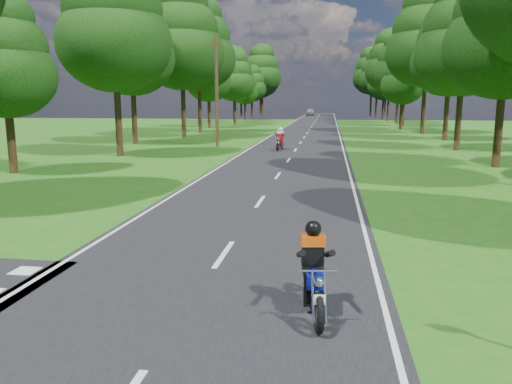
# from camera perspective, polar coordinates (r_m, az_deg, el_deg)

# --- Properties ---
(ground) EXTENTS (160.00, 160.00, 0.00)m
(ground) POSITION_cam_1_polar(r_m,az_deg,el_deg) (9.60, -6.20, -10.76)
(ground) COLOR #1B5D15
(ground) RESTS_ON ground
(main_road) EXTENTS (7.00, 140.00, 0.02)m
(main_road) POSITION_cam_1_polar(r_m,az_deg,el_deg) (58.80, 6.13, 7.10)
(main_road) COLOR black
(main_road) RESTS_ON ground
(road_markings) EXTENTS (7.40, 140.00, 0.01)m
(road_markings) POSITION_cam_1_polar(r_m,az_deg,el_deg) (56.94, 5.91, 7.00)
(road_markings) COLOR silver
(road_markings) RESTS_ON main_road
(treeline) EXTENTS (40.00, 115.35, 14.78)m
(treeline) POSITION_cam_1_polar(r_m,az_deg,el_deg) (68.89, 7.84, 14.42)
(treeline) COLOR black
(treeline) RESTS_ON ground
(telegraph_pole) EXTENTS (1.20, 0.26, 8.00)m
(telegraph_pole) POSITION_cam_1_polar(r_m,az_deg,el_deg) (37.58, -4.51, 11.41)
(telegraph_pole) COLOR #382616
(telegraph_pole) RESTS_ON ground
(rider_near_blue) EXTENTS (0.85, 1.87, 1.51)m
(rider_near_blue) POSITION_cam_1_polar(r_m,az_deg,el_deg) (8.27, 6.62, -8.64)
(rider_near_blue) COLOR navy
(rider_near_blue) RESTS_ON main_road
(rider_far_red) EXTENTS (0.79, 1.93, 1.57)m
(rider_far_red) POSITION_cam_1_polar(r_m,az_deg,el_deg) (34.76, 2.75, 6.11)
(rider_far_red) COLOR #9A0B0C
(rider_far_red) RESTS_ON main_road
(distant_car) EXTENTS (1.79, 4.45, 1.51)m
(distant_car) POSITION_cam_1_polar(r_m,az_deg,el_deg) (111.26, 6.23, 9.09)
(distant_car) COLOR silver
(distant_car) RESTS_ON main_road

